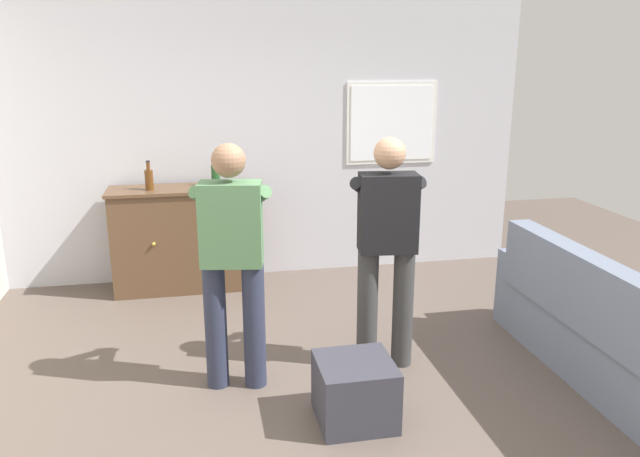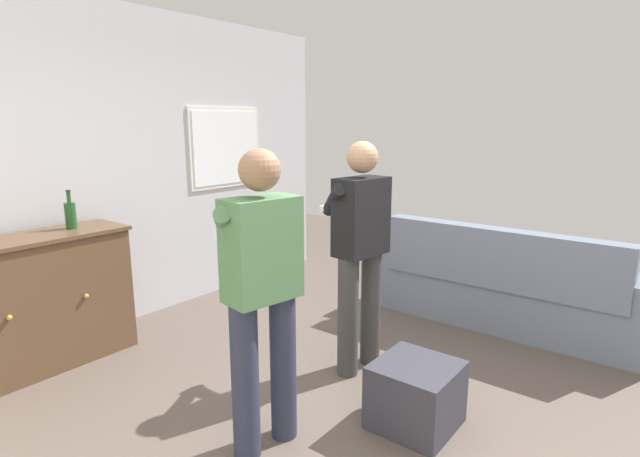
{
  "view_description": "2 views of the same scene",
  "coord_description": "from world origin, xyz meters",
  "px_view_note": "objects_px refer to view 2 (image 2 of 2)",
  "views": [
    {
      "loc": [
        -0.73,
        -3.6,
        2.21
      ],
      "look_at": [
        0.06,
        0.35,
        1.09
      ],
      "focal_mm": 35.0,
      "sensor_mm": 36.0,
      "label": 1
    },
    {
      "loc": [
        -2.35,
        -1.47,
        1.82
      ],
      "look_at": [
        0.16,
        0.48,
        1.13
      ],
      "focal_mm": 28.0,
      "sensor_mm": 36.0,
      "label": 2
    }
  ],
  "objects_px": {
    "couch": "(500,289)",
    "person_standing_right": "(360,246)",
    "ottoman": "(416,395)",
    "bottle_liquor_amber": "(71,214)",
    "person_standing_left": "(261,288)",
    "sideboard_cabinet": "(36,303)"
  },
  "relations": [
    {
      "from": "bottle_liquor_amber",
      "to": "person_standing_left",
      "type": "relative_size",
      "value": 0.18
    },
    {
      "from": "bottle_liquor_amber",
      "to": "ottoman",
      "type": "distance_m",
      "value": 2.84
    },
    {
      "from": "couch",
      "to": "ottoman",
      "type": "distance_m",
      "value": 1.8
    },
    {
      "from": "couch",
      "to": "ottoman",
      "type": "xyz_separation_m",
      "value": [
        -1.79,
        -0.09,
        -0.16
      ]
    },
    {
      "from": "sideboard_cabinet",
      "to": "person_standing_right",
      "type": "height_order",
      "value": "person_standing_right"
    },
    {
      "from": "couch",
      "to": "person_standing_right",
      "type": "distance_m",
      "value": 1.62
    },
    {
      "from": "person_standing_right",
      "to": "person_standing_left",
      "type": "bearing_deg",
      "value": -175.52
    },
    {
      "from": "sideboard_cabinet",
      "to": "person_standing_left",
      "type": "xyz_separation_m",
      "value": [
        0.36,
        -1.96,
        0.43
      ]
    },
    {
      "from": "ottoman",
      "to": "person_standing_left",
      "type": "xyz_separation_m",
      "value": [
        -0.69,
        0.59,
        0.74
      ]
    },
    {
      "from": "couch",
      "to": "person_standing_left",
      "type": "bearing_deg",
      "value": 168.62
    },
    {
      "from": "sideboard_cabinet",
      "to": "ottoman",
      "type": "relative_size",
      "value": 2.89
    },
    {
      "from": "sideboard_cabinet",
      "to": "person_standing_right",
      "type": "relative_size",
      "value": 0.8
    },
    {
      "from": "bottle_liquor_amber",
      "to": "ottoman",
      "type": "xyz_separation_m",
      "value": [
        0.72,
        -2.59,
        -0.92
      ]
    },
    {
      "from": "ottoman",
      "to": "person_standing_left",
      "type": "relative_size",
      "value": 0.28
    },
    {
      "from": "couch",
      "to": "person_standing_left",
      "type": "distance_m",
      "value": 2.59
    },
    {
      "from": "sideboard_cabinet",
      "to": "bottle_liquor_amber",
      "type": "bearing_deg",
      "value": 5.14
    },
    {
      "from": "bottle_liquor_amber",
      "to": "ottoman",
      "type": "relative_size",
      "value": 0.64
    },
    {
      "from": "couch",
      "to": "sideboard_cabinet",
      "type": "distance_m",
      "value": 3.76
    },
    {
      "from": "sideboard_cabinet",
      "to": "bottle_liquor_amber",
      "type": "height_order",
      "value": "bottle_liquor_amber"
    },
    {
      "from": "couch",
      "to": "person_standing_right",
      "type": "relative_size",
      "value": 1.4
    },
    {
      "from": "ottoman",
      "to": "person_standing_right",
      "type": "height_order",
      "value": "person_standing_right"
    },
    {
      "from": "bottle_liquor_amber",
      "to": "person_standing_left",
      "type": "distance_m",
      "value": 2.0
    }
  ]
}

